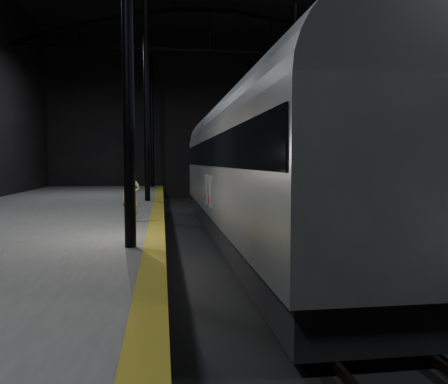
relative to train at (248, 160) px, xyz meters
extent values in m
plane|color=black|center=(0.00, -1.21, -3.01)|extent=(44.00, 44.00, 0.00)
cube|color=#535350|center=(-7.50, -1.21, -2.51)|extent=(9.00, 43.80, 1.00)
cube|color=olive|center=(-3.25, -1.21, -2.00)|extent=(0.50, 43.80, 0.01)
cube|color=#3F3328|center=(-0.72, -1.21, -2.84)|extent=(0.08, 43.00, 0.14)
cube|color=#3F3328|center=(0.72, -1.21, -2.84)|extent=(0.08, 43.00, 0.14)
cube|color=black|center=(0.00, -1.21, -2.95)|extent=(2.40, 42.00, 0.12)
cylinder|color=black|center=(-3.80, -5.21, 2.99)|extent=(0.26, 0.26, 10.00)
cylinder|color=black|center=(3.80, -5.21, 2.99)|extent=(0.26, 0.26, 10.00)
cylinder|color=black|center=(-3.80, 6.79, 2.99)|extent=(0.26, 0.26, 10.00)
cylinder|color=black|center=(3.80, 6.79, 2.99)|extent=(0.26, 0.26, 10.00)
cylinder|color=black|center=(-3.80, 18.79, 2.99)|extent=(0.26, 0.26, 10.00)
cylinder|color=black|center=(3.80, 18.79, 2.99)|extent=(0.26, 0.26, 10.00)
cube|color=black|center=(0.00, 12.79, 6.99)|extent=(23.60, 0.15, 0.18)
cube|color=#96999D|center=(0.00, 0.00, -0.44)|extent=(2.92, 20.17, 3.03)
cube|color=black|center=(0.00, 0.00, -2.33)|extent=(2.67, 19.77, 0.86)
cube|color=black|center=(0.00, 0.00, 0.27)|extent=(2.99, 19.87, 0.91)
cylinder|color=slate|center=(0.00, 0.00, 1.08)|extent=(2.87, 19.97, 2.87)
cube|color=black|center=(0.00, -7.06, -2.71)|extent=(1.82, 2.22, 0.35)
cube|color=black|center=(0.00, 7.06, -2.71)|extent=(1.82, 2.22, 0.35)
cube|color=silver|center=(-1.49, -1.01, -1.04)|extent=(0.04, 0.76, 1.06)
cube|color=silver|center=(-1.49, 0.20, -1.04)|extent=(0.04, 0.76, 1.06)
cylinder|color=red|center=(-1.51, -0.83, -1.29)|extent=(0.03, 0.26, 0.26)
cylinder|color=red|center=(-1.51, 0.38, -1.29)|extent=(0.03, 0.26, 0.26)
imported|color=tan|center=(-4.06, -0.96, -1.17)|extent=(0.71, 0.59, 1.68)
camera|label=1|loc=(-3.06, -15.37, -0.04)|focal=35.00mm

